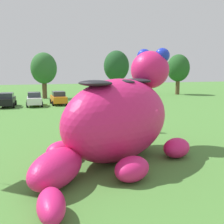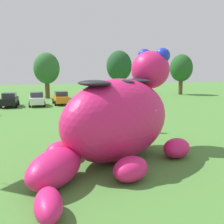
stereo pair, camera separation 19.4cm
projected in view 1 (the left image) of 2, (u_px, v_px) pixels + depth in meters
ground_plane at (124, 156)px, 13.78m from camera, size 160.00×160.00×0.00m
giant_inflatable_creature at (119, 118)px, 13.16m from camera, size 8.96×9.34×5.56m
car_black at (7, 100)px, 32.74m from camera, size 2.23×4.24×1.72m
car_white at (34, 99)px, 33.64m from camera, size 2.13×4.20×1.72m
car_orange at (59, 98)px, 35.17m from camera, size 2.00×4.13×1.72m
car_silver at (87, 98)px, 35.31m from camera, size 2.21×4.23×1.72m
box_truck at (127, 90)px, 38.26m from camera, size 3.24×6.65×2.95m
tree_mid_left at (44, 69)px, 42.49m from camera, size 4.05×4.05×7.19m
tree_centre_left at (116, 66)px, 47.32m from camera, size 4.42×4.42×7.84m
tree_centre at (178, 68)px, 49.95m from camera, size 4.15×4.15×7.36m
spectator_near_inflatable at (149, 103)px, 29.68m from camera, size 0.38×0.26×1.71m
spectator_by_cars at (147, 120)px, 19.19m from camera, size 0.38×0.26×1.71m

